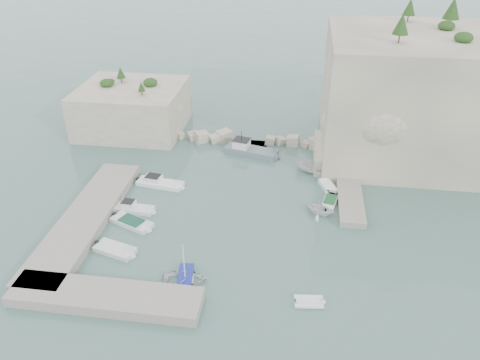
# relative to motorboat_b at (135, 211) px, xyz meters

# --- Properties ---
(ground) EXTENTS (400.00, 400.00, 0.00)m
(ground) POSITION_rel_motorboat_b_xyz_m (12.25, -2.08, 0.00)
(ground) COLOR #496E65
(ground) RESTS_ON ground
(cliff_east) EXTENTS (26.00, 22.00, 17.00)m
(cliff_east) POSITION_rel_motorboat_b_xyz_m (35.25, 20.92, 8.50)
(cliff_east) COLOR beige
(cliff_east) RESTS_ON ground
(cliff_terrace) EXTENTS (8.00, 10.00, 2.50)m
(cliff_terrace) POSITION_rel_motorboat_b_xyz_m (25.25, 15.92, 1.25)
(cliff_terrace) COLOR beige
(cliff_terrace) RESTS_ON ground
(outcrop_west) EXTENTS (16.00, 14.00, 7.00)m
(outcrop_west) POSITION_rel_motorboat_b_xyz_m (-7.75, 22.92, 3.50)
(outcrop_west) COLOR beige
(outcrop_west) RESTS_ON ground
(quay_west) EXTENTS (5.00, 24.00, 1.10)m
(quay_west) POSITION_rel_motorboat_b_xyz_m (-4.75, -3.08, 0.55)
(quay_west) COLOR #9E9689
(quay_west) RESTS_ON ground
(quay_south) EXTENTS (18.00, 4.00, 1.10)m
(quay_south) POSITION_rel_motorboat_b_xyz_m (2.25, -14.58, 0.55)
(quay_south) COLOR #9E9689
(quay_south) RESTS_ON ground
(ledge_east) EXTENTS (3.00, 16.00, 0.80)m
(ledge_east) POSITION_rel_motorboat_b_xyz_m (25.75, 7.92, 0.40)
(ledge_east) COLOR #9E9689
(ledge_east) RESTS_ON ground
(breakwater) EXTENTS (28.00, 3.00, 1.40)m
(breakwater) POSITION_rel_motorboat_b_xyz_m (11.25, 19.92, 0.70)
(breakwater) COLOR beige
(breakwater) RESTS_ON ground
(motorboat_b) EXTENTS (5.33, 2.07, 1.40)m
(motorboat_b) POSITION_rel_motorboat_b_xyz_m (0.00, 0.00, 0.00)
(motorboat_b) COLOR silver
(motorboat_b) RESTS_ON ground
(motorboat_a) EXTENTS (6.92, 2.90, 1.40)m
(motorboat_a) POSITION_rel_motorboat_b_xyz_m (1.41, 6.11, 0.00)
(motorboat_a) COLOR white
(motorboat_a) RESTS_ON ground
(motorboat_e) EXTENTS (5.23, 3.28, 0.70)m
(motorboat_e) POSITION_rel_motorboat_b_xyz_m (0.46, -7.60, 0.00)
(motorboat_e) COLOR silver
(motorboat_e) RESTS_ON ground
(motorboat_c) EXTENTS (5.89, 4.01, 0.70)m
(motorboat_c) POSITION_rel_motorboat_b_xyz_m (0.61, -2.66, 0.00)
(motorboat_c) COLOR silver
(motorboat_c) RESTS_ON ground
(rowboat) EXTENTS (4.74, 3.65, 0.91)m
(rowboat) POSITION_rel_motorboat_b_xyz_m (8.89, -10.94, 0.00)
(rowboat) COLOR white
(rowboat) RESTS_ON ground
(inflatable_dinghy) EXTENTS (3.04, 1.68, 0.44)m
(inflatable_dinghy) POSITION_rel_motorboat_b_xyz_m (20.88, -12.25, 0.00)
(inflatable_dinghy) COLOR silver
(inflatable_dinghy) RESTS_ON ground
(tender_east_a) EXTENTS (4.49, 4.20, 1.91)m
(tender_east_a) POSITION_rel_motorboat_b_xyz_m (21.98, 2.38, 0.00)
(tender_east_a) COLOR white
(tender_east_a) RESTS_ON ground
(tender_east_b) EXTENTS (2.58, 4.83, 0.70)m
(tender_east_b) POSITION_rel_motorboat_b_xyz_m (23.28, 4.90, 0.00)
(tender_east_b) COLOR silver
(tender_east_b) RESTS_ON ground
(tender_east_c) EXTENTS (2.97, 4.69, 0.70)m
(tender_east_c) POSITION_rel_motorboat_b_xyz_m (23.24, 8.07, 0.00)
(tender_east_c) COLOR white
(tender_east_c) RESTS_ON ground
(tender_east_d) EXTENTS (5.29, 3.67, 1.92)m
(tender_east_d) POSITION_rel_motorboat_b_xyz_m (21.05, 12.05, 0.00)
(tender_east_d) COLOR silver
(tender_east_d) RESTS_ON ground
(work_boat) EXTENTS (8.79, 4.43, 2.20)m
(work_boat) POSITION_rel_motorboat_b_xyz_m (12.18, 16.56, 0.00)
(work_boat) COLOR slate
(work_boat) RESTS_ON ground
(rowboat_mast) EXTENTS (0.10, 0.10, 4.20)m
(rowboat_mast) POSITION_rel_motorboat_b_xyz_m (8.89, -10.94, 2.55)
(rowboat_mast) COLOR white
(rowboat_mast) RESTS_ON rowboat
(vegetation) EXTENTS (53.48, 13.88, 13.40)m
(vegetation) POSITION_rel_motorboat_b_xyz_m (30.08, 22.32, 17.93)
(vegetation) COLOR #1E4219
(vegetation) RESTS_ON ground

